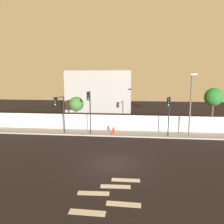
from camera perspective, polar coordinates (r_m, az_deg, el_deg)
The scene contains 12 objects.
ground_plane at distance 16.24m, azimuth 0.45°, elevation -13.90°, with size 80.00×80.00×0.00m, color black.
sidewalk at distance 23.93m, azimuth 2.34°, elevation -5.84°, with size 36.00×2.40×0.15m, color gray.
perimeter_wall at distance 24.94m, azimuth 2.54°, elevation -2.88°, with size 36.00×0.18×1.80m, color silver.
crosswalk_marking at distance 12.59m, azimuth -0.56°, elevation -21.40°, with size 3.57×3.87×0.01m.
traffic_light_left at distance 22.47m, azimuth -6.20°, elevation 2.30°, with size 0.35×1.31×4.75m.
traffic_light_center at distance 23.12m, azimuth -14.10°, elevation 1.38°, with size 0.55×1.79×4.20m.
traffic_light_right at distance 22.12m, azimuth 15.12°, elevation 1.05°, with size 0.54×1.60×4.26m.
street_lamp_curbside at distance 23.15m, azimuth 20.64°, elevation 3.21°, with size 0.72×2.13×6.66m.
fire_hydrant at distance 23.21m, azimuth 0.40°, elevation -5.01°, with size 0.44×0.26×0.82m.
roadside_tree_leftmost at distance 27.08m, azimuth -9.63°, elevation 2.12°, with size 1.84×1.84×3.91m.
roadside_tree_midleft at distance 27.62m, azimuth 25.83°, elevation 3.60°, with size 2.14×2.14×5.12m.
low_building_distant at distance 38.89m, azimuth -3.31°, elevation 5.63°, with size 11.47×6.00×7.40m, color #949494.
Camera 1 is at (1.41, -14.80, 6.53)m, focal length 33.70 mm.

